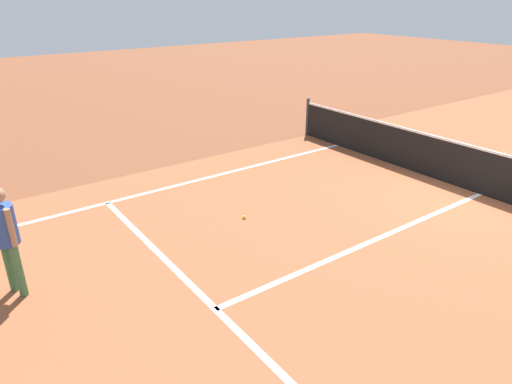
% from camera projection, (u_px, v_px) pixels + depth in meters
% --- Properties ---
extents(ground_plane, '(60.00, 60.00, 0.00)m').
position_uv_depth(ground_plane, '(480.00, 194.00, 9.46)').
color(ground_plane, brown).
extents(court_surface_inbounds, '(10.62, 24.40, 0.00)m').
position_uv_depth(court_surface_inbounds, '(480.00, 194.00, 9.46)').
color(court_surface_inbounds, '#9E5433').
rests_on(court_surface_inbounds, ground_plane).
extents(line_sideline_left, '(0.10, 11.89, 0.01)m').
position_uv_depth(line_sideline_left, '(129.00, 197.00, 9.31)').
color(line_sideline_left, white).
rests_on(line_sideline_left, ground_plane).
extents(line_service_near, '(8.22, 0.10, 0.01)m').
position_uv_depth(line_service_near, '(215.00, 309.00, 6.01)').
color(line_service_near, white).
rests_on(line_service_near, ground_plane).
extents(line_center_service, '(0.10, 6.40, 0.01)m').
position_uv_depth(line_center_service, '(377.00, 239.00, 7.74)').
color(line_center_service, white).
rests_on(line_center_service, ground_plane).
extents(net, '(10.81, 0.09, 1.07)m').
position_uv_depth(net, '(485.00, 172.00, 9.27)').
color(net, '#33383D').
rests_on(net, ground_plane).
extents(player_near, '(0.48, 1.18, 1.58)m').
position_uv_depth(player_near, '(2.00, 231.00, 5.95)').
color(player_near, '#3F7247').
rests_on(player_near, ground_plane).
extents(tennis_ball_mid_court, '(0.07, 0.07, 0.07)m').
position_uv_depth(tennis_ball_mid_court, '(244.00, 217.00, 8.42)').
color(tennis_ball_mid_court, '#CCE033').
rests_on(tennis_ball_mid_court, ground_plane).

